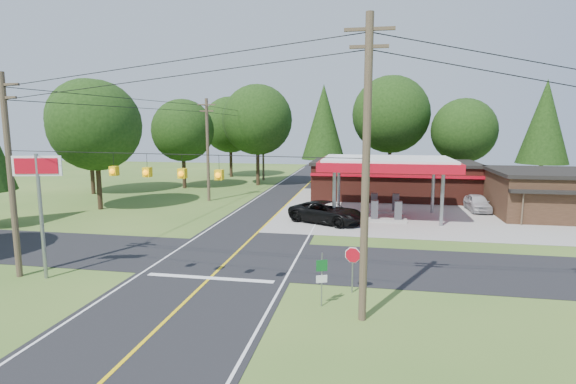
% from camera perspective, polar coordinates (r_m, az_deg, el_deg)
% --- Properties ---
extents(ground, '(120.00, 120.00, 0.00)m').
position_cam_1_polar(ground, '(26.16, -7.16, -8.24)').
color(ground, '#3A6021').
rests_on(ground, ground).
extents(main_highway, '(8.00, 120.00, 0.02)m').
position_cam_1_polar(main_highway, '(26.16, -7.16, -8.22)').
color(main_highway, black).
rests_on(main_highway, ground).
extents(cross_road, '(70.00, 7.00, 0.02)m').
position_cam_1_polar(cross_road, '(26.15, -7.16, -8.21)').
color(cross_road, black).
rests_on(cross_road, ground).
extents(lane_center_yellow, '(0.15, 110.00, 0.00)m').
position_cam_1_polar(lane_center_yellow, '(26.15, -7.16, -8.19)').
color(lane_center_yellow, yellow).
rests_on(lane_center_yellow, main_highway).
extents(gas_canopy, '(10.60, 7.40, 4.88)m').
position_cam_1_polar(gas_canopy, '(37.02, 12.44, 3.33)').
color(gas_canopy, gray).
rests_on(gas_canopy, ground).
extents(convenience_store, '(16.40, 7.55, 3.80)m').
position_cam_1_polar(convenience_store, '(47.23, 13.15, 1.55)').
color(convenience_store, '#552218').
rests_on(convenience_store, ground).
extents(utility_pole_near_right, '(1.80, 0.30, 11.50)m').
position_cam_1_polar(utility_pole_near_right, '(16.92, 9.87, 3.05)').
color(utility_pole_near_right, '#473828').
rests_on(utility_pole_near_right, ground).
extents(utility_pole_near_left, '(1.80, 0.30, 10.00)m').
position_cam_1_polar(utility_pole_near_left, '(25.58, -31.79, 2.04)').
color(utility_pole_near_left, '#473828').
rests_on(utility_pole_near_left, ground).
extents(utility_pole_far_left, '(1.80, 0.30, 10.00)m').
position_cam_1_polar(utility_pole_far_left, '(44.73, -10.17, 5.48)').
color(utility_pole_far_left, '#473828').
rests_on(utility_pole_far_left, ground).
extents(utility_pole_north, '(0.30, 0.30, 9.50)m').
position_cam_1_polar(utility_pole_north, '(60.59, -3.17, 5.97)').
color(utility_pole_north, '#473828').
rests_on(utility_pole_north, ground).
extents(overhead_beacons, '(17.04, 2.04, 1.03)m').
position_cam_1_polar(overhead_beacons, '(19.87, -15.47, 4.42)').
color(overhead_beacons, black).
rests_on(overhead_beacons, ground).
extents(treeline_backdrop, '(70.27, 51.59, 13.30)m').
position_cam_1_polar(treeline_backdrop, '(48.34, 2.27, 8.55)').
color(treeline_backdrop, '#332316').
rests_on(treeline_backdrop, ground).
extents(suv_car, '(7.89, 7.89, 1.65)m').
position_cam_1_polar(suv_car, '(34.65, 4.97, -2.61)').
color(suv_car, black).
rests_on(suv_car, ground).
extents(sedan_car, '(4.36, 4.36, 1.45)m').
position_cam_1_polar(sedan_car, '(42.55, 22.92, -1.30)').
color(sedan_car, silver).
rests_on(sedan_car, ground).
extents(big_stop_sign, '(2.24, 0.64, 6.17)m').
position_cam_1_polar(big_stop_sign, '(24.67, -29.09, 0.44)').
color(big_stop_sign, gray).
rests_on(big_stop_sign, ground).
extents(octagonal_stop_sign, '(0.74, 0.23, 2.14)m').
position_cam_1_polar(octagonal_stop_sign, '(20.51, 8.22, -8.42)').
color(octagonal_stop_sign, gray).
rests_on(octagonal_stop_sign, ground).
extents(route_sign_post, '(0.45, 0.21, 2.31)m').
position_cam_1_polar(route_sign_post, '(18.96, 4.30, -10.43)').
color(route_sign_post, gray).
rests_on(route_sign_post, ground).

